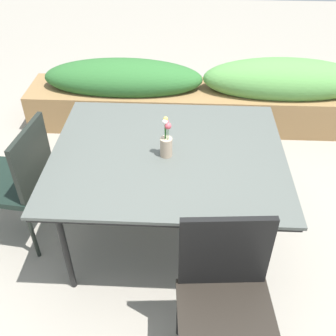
{
  "coord_description": "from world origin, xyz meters",
  "views": [
    {
      "loc": [
        0.03,
        -1.87,
        2.17
      ],
      "look_at": [
        -0.07,
        0.06,
        0.62
      ],
      "focal_mm": 42.22,
      "sensor_mm": 36.0,
      "label": 1
    }
  ],
  "objects_px": {
    "chair_near_right": "(226,298)",
    "flower_vase": "(166,143)",
    "dining_table": "(168,158)",
    "chair_end_left": "(17,176)",
    "planter_box": "(204,94)"
  },
  "relations": [
    {
      "from": "planter_box",
      "to": "chair_end_left",
      "type": "bearing_deg",
      "value": -129.03
    },
    {
      "from": "flower_vase",
      "to": "chair_end_left",
      "type": "bearing_deg",
      "value": 178.71
    },
    {
      "from": "dining_table",
      "to": "flower_vase",
      "type": "xyz_separation_m",
      "value": [
        -0.01,
        -0.03,
        0.14
      ]
    },
    {
      "from": "chair_end_left",
      "to": "flower_vase",
      "type": "relative_size",
      "value": 3.33
    },
    {
      "from": "chair_near_right",
      "to": "flower_vase",
      "type": "bearing_deg",
      "value": -73.02
    },
    {
      "from": "planter_box",
      "to": "chair_near_right",
      "type": "bearing_deg",
      "value": -89.06
    },
    {
      "from": "chair_near_right",
      "to": "flower_vase",
      "type": "relative_size",
      "value": 3.47
    },
    {
      "from": "chair_end_left",
      "to": "flower_vase",
      "type": "distance_m",
      "value": 1.03
    },
    {
      "from": "dining_table",
      "to": "chair_end_left",
      "type": "xyz_separation_m",
      "value": [
        -0.99,
        -0.01,
        -0.18
      ]
    },
    {
      "from": "dining_table",
      "to": "chair_near_right",
      "type": "bearing_deg",
      "value": -69.94
    },
    {
      "from": "chair_near_right",
      "to": "flower_vase",
      "type": "distance_m",
      "value": 0.94
    },
    {
      "from": "dining_table",
      "to": "chair_end_left",
      "type": "bearing_deg",
      "value": -179.48
    },
    {
      "from": "dining_table",
      "to": "chair_near_right",
      "type": "relative_size",
      "value": 1.53
    },
    {
      "from": "chair_near_right",
      "to": "flower_vase",
      "type": "height_order",
      "value": "flower_vase"
    },
    {
      "from": "chair_end_left",
      "to": "planter_box",
      "type": "bearing_deg",
      "value": -32.31
    }
  ]
}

